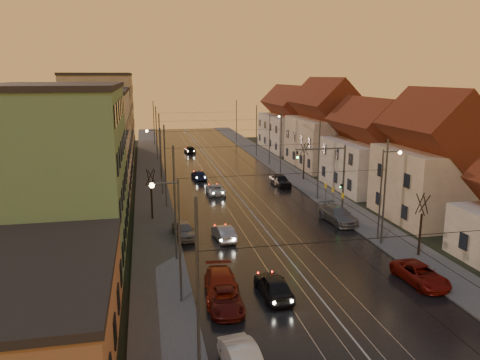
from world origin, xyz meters
TOP-DOWN VIEW (x-y plane):
  - ground at (0.00, 0.00)m, footprint 160.00×160.00m
  - road at (0.00, 40.00)m, footprint 16.00×120.00m
  - sidewalk_left at (-10.00, 40.00)m, footprint 4.00×120.00m
  - sidewalk_right at (10.00, 40.00)m, footprint 4.00×120.00m
  - tram_rail_0 at (-2.20, 40.00)m, footprint 0.06×120.00m
  - tram_rail_1 at (-0.77, 40.00)m, footprint 0.06×120.00m
  - tram_rail_2 at (0.77, 40.00)m, footprint 0.06×120.00m
  - tram_rail_3 at (2.20, 40.00)m, footprint 0.06×120.00m
  - apartment_left_0 at (-17.50, -2.00)m, footprint 10.00×14.00m
  - apartment_left_1 at (-17.50, 14.00)m, footprint 10.00×18.00m
  - apartment_left_2 at (-17.50, 34.00)m, footprint 10.00×20.00m
  - apartment_left_3 at (-17.50, 58.00)m, footprint 10.00×24.00m
  - house_right_1 at (17.00, 15.00)m, footprint 8.67×10.20m
  - house_right_2 at (17.00, 28.00)m, footprint 9.18×12.24m
  - house_right_3 at (17.00, 43.00)m, footprint 9.18×14.28m
  - house_right_4 at (17.00, 61.00)m, footprint 9.18×16.32m
  - catenary_pole_l_0 at (-8.60, -6.00)m, footprint 0.16×0.16m
  - catenary_pole_l_1 at (-8.60, 9.00)m, footprint 0.16×0.16m
  - catenary_pole_r_1 at (8.60, 9.00)m, footprint 0.16×0.16m
  - catenary_pole_l_2 at (-8.60, 24.00)m, footprint 0.16×0.16m
  - catenary_pole_r_2 at (8.60, 24.00)m, footprint 0.16×0.16m
  - catenary_pole_l_3 at (-8.60, 39.00)m, footprint 0.16×0.16m
  - catenary_pole_r_3 at (8.60, 39.00)m, footprint 0.16×0.16m
  - catenary_pole_l_4 at (-8.60, 54.00)m, footprint 0.16×0.16m
  - catenary_pole_r_4 at (8.60, 54.00)m, footprint 0.16×0.16m
  - catenary_pole_l_5 at (-8.60, 72.00)m, footprint 0.16×0.16m
  - catenary_pole_r_5 at (8.60, 72.00)m, footprint 0.16×0.16m
  - street_lamp_0 at (-9.10, 2.00)m, footprint 1.75×0.32m
  - street_lamp_1 at (9.10, 10.00)m, footprint 1.75×0.32m
  - street_lamp_2 at (-9.10, 30.00)m, footprint 1.75×0.32m
  - street_lamp_3 at (9.10, 46.00)m, footprint 1.75×0.32m
  - traffic_light_mast at (7.99, 18.00)m, footprint 5.30×0.32m
  - bare_tree_0 at (-10.20, 20.00)m, footprint 1.09×1.09m
  - bare_tree_1 at (10.20, 6.00)m, footprint 1.09×1.09m
  - bare_tree_2 at (10.40, 34.00)m, footprint 1.09×1.09m
  - driving_car_0 at (-2.88, 1.72)m, footprint 1.91×4.46m
  - driving_car_1 at (-4.24, 12.89)m, footprint 1.75×4.07m
  - driving_car_2 at (-2.53, 28.93)m, footprint 2.04×4.39m
  - driving_car_3 at (-3.47, 37.56)m, footprint 1.99×4.31m
  - driving_car_4 at (-2.54, 59.92)m, footprint 2.03×4.20m
  - parked_left_1 at (-6.20, 0.74)m, footprint 2.31×4.52m
  - parked_left_2 at (-6.20, 2.43)m, footprint 2.51×5.27m
  - parked_left_3 at (-7.60, 14.19)m, footprint 2.11×4.29m
  - parked_right_0 at (7.55, 1.56)m, footprint 2.48×4.85m
  - parked_right_1 at (7.48, 15.53)m, footprint 2.70×5.53m
  - parked_right_2 at (6.36, 31.43)m, footprint 2.10×4.60m

SIDE VIEW (x-z plane):
  - ground at x=0.00m, z-range 0.00..0.00m
  - road at x=0.00m, z-range 0.00..0.04m
  - tram_rail_0 at x=-2.20m, z-range 0.04..0.07m
  - tram_rail_1 at x=-0.77m, z-range 0.04..0.07m
  - tram_rail_2 at x=0.77m, z-range 0.04..0.07m
  - tram_rail_3 at x=2.20m, z-range 0.04..0.07m
  - sidewalk_left at x=-10.00m, z-range 0.00..0.15m
  - sidewalk_right at x=10.00m, z-range 0.00..0.15m
  - driving_car_2 at x=-2.53m, z-range 0.00..1.22m
  - driving_car_3 at x=-3.47m, z-range 0.00..1.22m
  - parked_left_1 at x=-6.20m, z-range 0.00..1.22m
  - driving_car_1 at x=-4.24m, z-range 0.00..1.30m
  - parked_right_0 at x=7.55m, z-range 0.00..1.31m
  - driving_car_4 at x=-2.54m, z-range 0.00..1.38m
  - parked_left_3 at x=-7.60m, z-range 0.00..1.41m
  - parked_left_2 at x=-6.20m, z-range 0.00..1.48m
  - driving_car_0 at x=-2.88m, z-range 0.00..1.50m
  - parked_right_2 at x=6.36m, z-range 0.00..1.53m
  - parked_right_1 at x=7.48m, z-range 0.00..1.55m
  - apartment_left_0 at x=-17.50m, z-range 0.00..4.50m
  - bare_tree_0 at x=-10.20m, z-range -0.07..5.04m
  - bare_tree_1 at x=10.20m, z-range -0.07..5.04m
  - bare_tree_2 at x=10.40m, z-range -0.07..5.04m
  - catenary_pole_l_0 at x=-8.60m, z-range 0.00..9.00m
  - catenary_pole_l_1 at x=-8.60m, z-range 0.00..9.00m
  - catenary_pole_r_1 at x=8.60m, z-range 0.00..9.00m
  - catenary_pole_l_2 at x=-8.60m, z-range 0.00..9.00m
  - catenary_pole_r_2 at x=8.60m, z-range 0.00..9.00m
  - catenary_pole_l_3 at x=-8.60m, z-range 0.00..9.00m
  - catenary_pole_r_3 at x=8.60m, z-range 0.00..9.00m
  - catenary_pole_l_4 at x=-8.60m, z-range 0.00..9.00m
  - catenary_pole_r_4 at x=8.60m, z-range 0.00..9.00m
  - catenary_pole_l_5 at x=-8.60m, z-range 0.00..9.00m
  - catenary_pole_r_5 at x=8.60m, z-range 0.00..9.00m
  - traffic_light_mast at x=7.99m, z-range 1.00..8.20m
  - house_right_2 at x=17.00m, z-range 0.04..9.24m
  - street_lamp_0 at x=-9.10m, z-range 0.89..8.89m
  - street_lamp_1 at x=9.10m, z-range 0.89..8.89m
  - street_lamp_2 at x=-9.10m, z-range 0.89..8.89m
  - street_lamp_3 at x=9.10m, z-range 0.89..8.89m
  - house_right_4 at x=17.00m, z-range 0.05..10.05m
  - house_right_1 at x=17.00m, z-range 0.05..10.85m
  - house_right_3 at x=17.00m, z-range 0.05..11.55m
  - apartment_left_2 at x=-17.50m, z-range 0.00..12.00m
  - apartment_left_1 at x=-17.50m, z-range 0.00..13.00m
  - apartment_left_3 at x=-17.50m, z-range 0.00..14.00m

